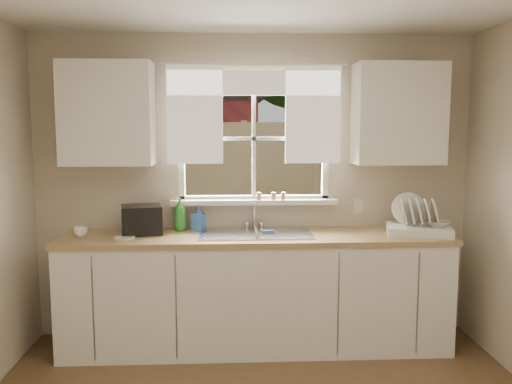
{
  "coord_description": "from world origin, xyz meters",
  "views": [
    {
      "loc": [
        -0.2,
        -2.48,
        1.76
      ],
      "look_at": [
        0.0,
        1.65,
        1.25
      ],
      "focal_mm": 38.0,
      "sensor_mm": 36.0,
      "label": 1
    }
  ],
  "objects_px": {
    "cup": "(81,232)",
    "black_appliance": "(142,220)",
    "soap_bottle_a": "(180,214)",
    "dish_rack": "(418,225)"
  },
  "relations": [
    {
      "from": "cup",
      "to": "black_appliance",
      "type": "relative_size",
      "value": 0.35
    },
    {
      "from": "soap_bottle_a",
      "to": "cup",
      "type": "distance_m",
      "value": 0.78
    },
    {
      "from": "cup",
      "to": "black_appliance",
      "type": "xyz_separation_m",
      "value": [
        0.45,
        0.11,
        0.07
      ]
    },
    {
      "from": "cup",
      "to": "black_appliance",
      "type": "height_order",
      "value": "black_appliance"
    },
    {
      "from": "dish_rack",
      "to": "black_appliance",
      "type": "relative_size",
      "value": 1.84
    },
    {
      "from": "black_appliance",
      "to": "dish_rack",
      "type": "bearing_deg",
      "value": -14.71
    },
    {
      "from": "soap_bottle_a",
      "to": "cup",
      "type": "bearing_deg",
      "value": 179.62
    },
    {
      "from": "soap_bottle_a",
      "to": "black_appliance",
      "type": "bearing_deg",
      "value": -175.21
    },
    {
      "from": "soap_bottle_a",
      "to": "cup",
      "type": "height_order",
      "value": "soap_bottle_a"
    },
    {
      "from": "black_appliance",
      "to": "soap_bottle_a",
      "type": "bearing_deg",
      "value": 10.24
    }
  ]
}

